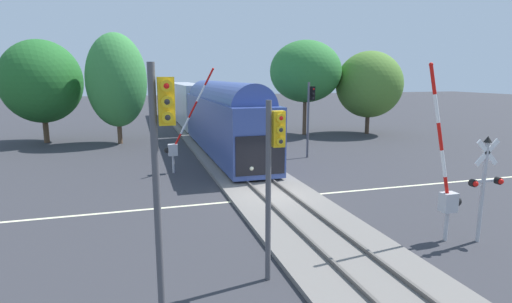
% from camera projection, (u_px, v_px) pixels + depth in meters
% --- Properties ---
extents(ground_plane, '(220.00, 220.00, 0.00)m').
position_uv_depth(ground_plane, '(274.00, 198.00, 19.84)').
color(ground_plane, '#333338').
extents(road_centre_stripe, '(44.00, 0.20, 0.01)m').
position_uv_depth(road_centre_stripe, '(274.00, 198.00, 19.83)').
color(road_centre_stripe, beige).
rests_on(road_centre_stripe, ground).
extents(railway_track, '(4.40, 80.00, 0.32)m').
position_uv_depth(railway_track, '(274.00, 196.00, 19.82)').
color(railway_track, slate).
rests_on(railway_track, ground).
extents(commuter_train, '(3.04, 43.41, 5.16)m').
position_uv_depth(commuter_train, '(201.00, 107.00, 40.45)').
color(commuter_train, '#384C93').
rests_on(commuter_train, railway_track).
extents(crossing_gate_near, '(1.79, 0.40, 6.33)m').
position_uv_depth(crossing_gate_near, '(447.00, 188.00, 14.34)').
color(crossing_gate_near, '#B7B7BC').
rests_on(crossing_gate_near, ground).
extents(crossing_signal_mast, '(1.36, 0.44, 3.85)m').
position_uv_depth(crossing_signal_mast, '(485.00, 178.00, 14.19)').
color(crossing_signal_mast, '#B2B2B7').
rests_on(crossing_signal_mast, ground).
extents(crossing_gate_far, '(3.18, 0.40, 6.37)m').
position_uv_depth(crossing_gate_far, '(177.00, 140.00, 24.64)').
color(crossing_gate_far, '#B7B7BC').
rests_on(crossing_gate_far, ground).
extents(traffic_signal_far_side, '(0.53, 0.38, 5.45)m').
position_uv_depth(traffic_signal_far_side, '(310.00, 107.00, 29.04)').
color(traffic_signal_far_side, '#4C4C51').
rests_on(traffic_signal_far_side, ground).
extents(traffic_signal_median, '(0.53, 0.38, 5.25)m').
position_uv_depth(traffic_signal_median, '(273.00, 162.00, 11.29)').
color(traffic_signal_median, '#4C4C51').
rests_on(traffic_signal_median, ground).
extents(traffic_signal_near_left, '(0.53, 0.38, 6.17)m').
position_uv_depth(traffic_signal_near_left, '(161.00, 161.00, 8.60)').
color(traffic_signal_near_left, '#4C4C51').
rests_on(traffic_signal_near_left, ground).
extents(oak_behind_train, '(5.08, 5.08, 9.50)m').
position_uv_depth(oak_behind_train, '(117.00, 80.00, 34.77)').
color(oak_behind_train, brown).
rests_on(oak_behind_train, ground).
extents(pine_left_background, '(6.85, 6.85, 8.98)m').
position_uv_depth(pine_left_background, '(41.00, 82.00, 35.30)').
color(pine_left_background, brown).
rests_on(pine_left_background, ground).
extents(maple_right_background, '(6.66, 6.66, 8.35)m').
position_uv_depth(maple_right_background, '(369.00, 85.00, 40.94)').
color(maple_right_background, '#4C3828').
rests_on(maple_right_background, ground).
extents(oak_far_right, '(7.09, 7.09, 9.36)m').
position_uv_depth(oak_far_right, '(306.00, 71.00, 40.22)').
color(oak_far_right, brown).
rests_on(oak_far_right, ground).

